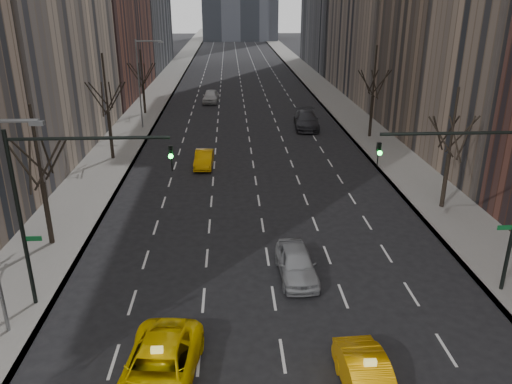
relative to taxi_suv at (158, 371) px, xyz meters
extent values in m
cube|color=slate|center=(-7.69, 63.49, -0.70)|extent=(4.50, 320.00, 0.15)
cube|color=slate|center=(16.81, 63.49, -0.70)|extent=(4.50, 320.00, 0.15)
cylinder|color=black|center=(-7.44, 11.49, 1.16)|extent=(0.28, 0.28, 3.57)
cylinder|color=black|center=(-7.44, 11.49, 5.07)|extent=(0.16, 0.16, 4.25)
cylinder|color=black|center=(-7.29, 12.34, 4.18)|extent=(0.42, 1.80, 2.52)
cylinder|color=black|center=(-6.63, 11.78, 4.18)|extent=(1.74, 0.72, 2.52)
cylinder|color=black|center=(-6.78, 10.94, 4.18)|extent=(1.46, 1.25, 2.52)
cylinder|color=black|center=(-7.59, 10.64, 4.18)|extent=(0.42, 1.80, 2.52)
cylinder|color=black|center=(-8.25, 11.19, 4.18)|extent=(1.74, 0.72, 2.52)
cylinder|color=black|center=(-8.10, 12.04, 4.18)|extent=(1.46, 1.25, 2.52)
cylinder|color=black|center=(-7.44, 27.49, 1.37)|extent=(0.28, 0.28, 3.99)
cylinder|color=black|center=(-7.44, 27.49, 5.74)|extent=(0.16, 0.16, 4.75)
cylinder|color=black|center=(-7.29, 28.34, 4.60)|extent=(0.42, 1.80, 2.52)
cylinder|color=black|center=(-6.63, 27.78, 4.60)|extent=(1.74, 0.72, 2.52)
cylinder|color=black|center=(-6.78, 26.94, 4.60)|extent=(1.46, 1.25, 2.52)
cylinder|color=black|center=(-7.59, 26.64, 4.60)|extent=(0.42, 1.80, 2.52)
cylinder|color=black|center=(-8.25, 27.19, 4.60)|extent=(1.74, 0.72, 2.52)
cylinder|color=black|center=(-8.10, 28.04, 4.60)|extent=(1.46, 1.25, 2.52)
cylinder|color=black|center=(-7.44, 45.49, 1.06)|extent=(0.28, 0.28, 3.36)
cylinder|color=black|center=(-7.44, 45.49, 4.74)|extent=(0.16, 0.16, 4.00)
cylinder|color=black|center=(-7.29, 46.34, 3.97)|extent=(0.42, 1.80, 2.52)
cylinder|color=black|center=(-6.63, 45.78, 3.97)|extent=(1.74, 0.72, 2.52)
cylinder|color=black|center=(-6.78, 44.94, 3.97)|extent=(1.46, 1.25, 2.52)
cylinder|color=black|center=(-7.59, 44.64, 3.97)|extent=(0.42, 1.80, 2.52)
cylinder|color=black|center=(-8.25, 45.19, 3.97)|extent=(1.74, 0.72, 2.52)
cylinder|color=black|center=(-8.10, 46.04, 3.97)|extent=(1.46, 1.25, 2.52)
cylinder|color=black|center=(16.56, 15.49, 1.16)|extent=(0.28, 0.28, 3.57)
cylinder|color=black|center=(16.56, 15.49, 5.07)|extent=(0.16, 0.16, 4.25)
cylinder|color=black|center=(16.71, 16.34, 4.18)|extent=(0.42, 1.80, 2.52)
cylinder|color=black|center=(17.37, 15.78, 4.18)|extent=(1.74, 0.72, 2.52)
cylinder|color=black|center=(17.22, 14.94, 4.18)|extent=(1.46, 1.25, 2.52)
cylinder|color=black|center=(16.41, 14.64, 4.18)|extent=(0.42, 1.80, 2.52)
cylinder|color=black|center=(15.75, 15.19, 4.18)|extent=(1.74, 0.72, 2.52)
cylinder|color=black|center=(15.90, 16.04, 4.18)|extent=(1.46, 1.25, 2.52)
cylinder|color=black|center=(16.56, 33.49, 1.37)|extent=(0.28, 0.28, 3.99)
cylinder|color=black|center=(16.56, 33.49, 5.74)|extent=(0.16, 0.16, 4.75)
cylinder|color=black|center=(16.71, 34.34, 4.60)|extent=(0.42, 1.80, 2.52)
cylinder|color=black|center=(17.37, 33.78, 4.60)|extent=(1.74, 0.72, 2.52)
cylinder|color=black|center=(17.22, 32.94, 4.60)|extent=(1.46, 1.25, 2.52)
cylinder|color=black|center=(16.41, 32.64, 4.60)|extent=(0.42, 1.80, 2.52)
cylinder|color=black|center=(15.75, 33.19, 4.60)|extent=(1.74, 0.72, 2.52)
cylinder|color=black|center=(15.90, 34.04, 4.60)|extent=(1.46, 1.25, 2.52)
cylinder|color=black|center=(-6.24, 5.49, 3.38)|extent=(0.18, 0.18, 8.00)
cylinder|color=black|center=(-2.99, 5.49, 6.98)|extent=(6.50, 0.14, 0.14)
imported|color=black|center=(0.26, 5.49, 6.08)|extent=(0.18, 0.22, 1.10)
sphere|color=#0CFF33|center=(0.26, 5.31, 6.23)|extent=(0.20, 0.20, 0.20)
cube|color=#0C5926|center=(-5.84, 5.49, 2.58)|extent=(0.70, 0.04, 0.22)
cylinder|color=black|center=(12.11, 5.49, 6.98)|extent=(6.50, 0.14, 0.14)
imported|color=black|center=(8.86, 5.49, 6.08)|extent=(0.18, 0.22, 1.10)
sphere|color=#0CFF33|center=(8.86, 5.31, 6.23)|extent=(0.20, 0.20, 0.20)
cube|color=#0C5926|center=(14.96, 5.49, 2.58)|extent=(0.70, 0.04, 0.22)
cylinder|color=slate|center=(-5.34, 3.49, 8.18)|extent=(2.60, 0.14, 0.14)
cube|color=slate|center=(-4.14, 3.49, 8.08)|extent=(0.50, 0.22, 0.15)
cylinder|color=slate|center=(-6.64, 38.49, 3.88)|extent=(0.16, 0.16, 9.00)
cylinder|color=slate|center=(-5.34, 38.49, 8.18)|extent=(2.60, 0.14, 0.14)
cube|color=slate|center=(-4.14, 38.49, 8.08)|extent=(0.50, 0.22, 0.15)
imported|color=yellow|center=(0.00, 0.00, 0.00)|extent=(3.11, 5.79, 1.55)
imported|color=#F6A305|center=(7.25, -0.87, -0.06)|extent=(1.74, 4.40, 1.43)
imported|color=#93959A|center=(5.84, 7.34, -0.02)|extent=(1.95, 4.46, 1.50)
imported|color=#DC9604|center=(0.49, 25.08, -0.10)|extent=(1.54, 4.10, 1.34)
imported|color=#2E2E33|center=(10.80, 37.62, 0.10)|extent=(2.86, 6.19, 1.75)
imported|color=silver|center=(0.20, 52.38, 0.06)|extent=(2.22, 4.96, 1.66)
camera|label=1|loc=(2.69, -14.20, 12.20)|focal=35.00mm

